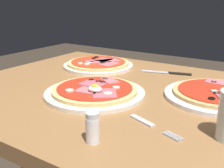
# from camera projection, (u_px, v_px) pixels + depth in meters

# --- Properties ---
(dining_table) EXTENTS (1.18, 0.85, 0.75)m
(dining_table) POSITION_uv_depth(u_px,v_px,m) (133.00, 125.00, 0.90)
(dining_table) COLOR olive
(dining_table) RESTS_ON ground
(pizza_foreground) EXTENTS (0.31, 0.31, 0.05)m
(pizza_foreground) POSITION_uv_depth(u_px,v_px,m) (95.00, 91.00, 0.84)
(pizza_foreground) COLOR silver
(pizza_foreground) RESTS_ON dining_table
(pizza_across_left) EXTENTS (0.31, 0.31, 0.03)m
(pizza_across_left) POSITION_uv_depth(u_px,v_px,m) (217.00, 94.00, 0.82)
(pizza_across_left) COLOR white
(pizza_across_left) RESTS_ON dining_table
(pizza_across_right) EXTENTS (0.30, 0.30, 0.03)m
(pizza_across_right) POSITION_uv_depth(u_px,v_px,m) (98.00, 64.00, 1.18)
(pizza_across_right) COLOR silver
(pizza_across_right) RESTS_ON dining_table
(fork) EXTENTS (0.15, 0.07, 0.00)m
(fork) POSITION_uv_depth(u_px,v_px,m) (150.00, 125.00, 0.64)
(fork) COLOR silver
(fork) RESTS_ON dining_table
(knife) EXTENTS (0.19, 0.07, 0.01)m
(knife) POSITION_uv_depth(u_px,v_px,m) (170.00, 73.00, 1.08)
(knife) COLOR silver
(knife) RESTS_ON dining_table
(salt_shaker) EXTENTS (0.03, 0.03, 0.07)m
(salt_shaker) POSITION_uv_depth(u_px,v_px,m) (93.00, 128.00, 0.56)
(salt_shaker) COLOR white
(salt_shaker) RESTS_ON dining_table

